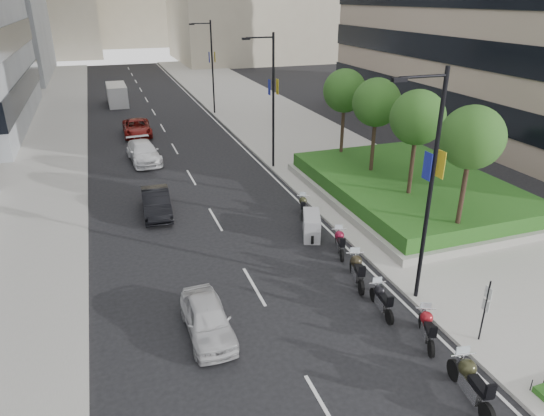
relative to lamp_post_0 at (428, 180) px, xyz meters
name	(u,v)px	position (x,y,z in m)	size (l,w,h in m)	color
ground	(328,337)	(-4.14, -1.00, -5.07)	(160.00, 160.00, 0.00)	black
sidewalk_right	(278,123)	(4.86, 29.00, -4.99)	(10.00, 100.00, 0.15)	#9E9B93
sidewalk_left	(36,143)	(-16.14, 29.00, -4.99)	(8.00, 100.00, 0.15)	#9E9B93
lane_edge	(223,128)	(-0.44, 29.00, -5.06)	(0.12, 100.00, 0.01)	silver
lane_centre	(166,133)	(-5.64, 29.00, -5.06)	(0.12, 100.00, 0.01)	silver
planter	(409,193)	(5.86, 9.00, -4.72)	(10.00, 14.00, 0.40)	#99988E
hedge	(410,184)	(5.86, 9.00, -4.12)	(9.40, 13.40, 0.80)	#154B17
tree_0	(472,138)	(4.36, 3.00, 0.36)	(2.80, 2.80, 6.30)	#332319
tree_1	(418,118)	(4.36, 7.00, 0.36)	(2.80, 2.80, 6.30)	#332319
tree_2	(377,103)	(4.36, 11.00, 0.36)	(2.80, 2.80, 6.30)	#332319
tree_3	(345,91)	(4.36, 15.00, 0.36)	(2.80, 2.80, 6.30)	#332319
lamp_post_0	(428,180)	(0.00, 0.00, 0.00)	(2.34, 0.45, 9.00)	black
lamp_post_1	(271,95)	(0.00, 17.00, 0.00)	(2.34, 0.45, 9.00)	black
lamp_post_2	(211,63)	(0.00, 35.00, 0.00)	(2.34, 0.45, 9.00)	black
parking_sign	(485,308)	(0.66, -3.00, -3.61)	(0.06, 0.32, 2.50)	black
motorcycle_0	(471,382)	(-1.45, -5.00, -4.41)	(0.82, 2.47, 1.23)	black
motorcycle_1	(427,328)	(-1.02, -2.30, -4.51)	(1.00, 1.95, 1.04)	black
motorcycle_2	(381,299)	(-1.60, -0.27, -4.52)	(0.68, 2.05, 1.02)	black
motorcycle_3	(357,270)	(-1.49, 1.85, -4.45)	(0.91, 2.26, 1.15)	black
motorcycle_4	(340,242)	(-1.01, 4.41, -4.52)	(0.87, 2.00, 1.03)	black
motorcycle_5	(312,226)	(-1.57, 6.40, -4.47)	(1.45, 2.12, 1.20)	black
motorcycle_6	(303,206)	(-0.97, 8.95, -4.54)	(0.92, 1.88, 0.99)	black
car_a	(207,319)	(-8.11, 0.59, -4.42)	(1.51, 3.76, 1.28)	#BDBCBE
car_b	(156,203)	(-8.51, 11.74, -4.38)	(1.45, 4.16, 1.37)	black
car_c	(144,152)	(-8.23, 21.48, -4.36)	(1.99, 4.89, 1.42)	white
car_d	(137,128)	(-8.03, 29.04, -4.38)	(2.27, 4.93, 1.37)	maroon
delivery_van	(117,96)	(-8.90, 42.90, -4.03)	(2.04, 5.27, 2.21)	silver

